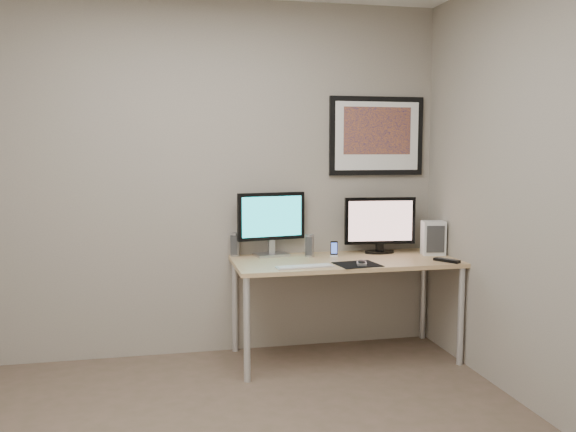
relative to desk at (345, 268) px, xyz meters
name	(u,v)px	position (x,y,z in m)	size (l,w,h in m)	color
room	(216,126)	(-1.00, -0.90, 0.98)	(3.60, 3.60, 3.60)	white
desk	(345,268)	(0.00, 0.00, 0.00)	(1.60, 0.70, 0.73)	#A98052
framed_art	(377,136)	(0.35, 0.33, 0.96)	(0.75, 0.04, 0.60)	black
monitor_large	(271,221)	(-0.49, 0.26, 0.33)	(0.52, 0.20, 0.47)	#ACACB1
monitor_tv	(380,223)	(0.34, 0.19, 0.29)	(0.55, 0.15, 0.43)	black
speaker_left	(235,244)	(-0.76, 0.31, 0.15)	(0.07, 0.07, 0.17)	#ACACB1
speaker_right	(309,246)	(-0.22, 0.16, 0.15)	(0.07, 0.07, 0.16)	#ACACB1
phone_dock	(334,249)	(-0.05, 0.12, 0.12)	(0.05, 0.05, 0.12)	black
keyboard	(305,267)	(-0.36, -0.24, 0.07)	(0.39, 0.10, 0.01)	silver
mousepad	(357,264)	(0.02, -0.21, 0.07)	(0.28, 0.25, 0.00)	black
mouse	(362,262)	(0.04, -0.25, 0.09)	(0.06, 0.10, 0.03)	black
remote	(447,260)	(0.67, -0.24, 0.08)	(0.05, 0.19, 0.02)	black
fan_unit	(433,238)	(0.71, 0.05, 0.19)	(0.17, 0.12, 0.25)	silver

